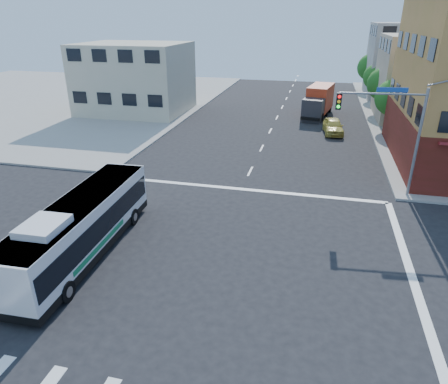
# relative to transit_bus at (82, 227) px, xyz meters

# --- Properties ---
(ground) EXTENTS (120.00, 120.00, 0.00)m
(ground) POSITION_rel_transit_bus_xyz_m (5.94, 0.28, -1.55)
(ground) COLOR black
(ground) RESTS_ON ground
(sidewalk_nw) EXTENTS (50.00, 50.00, 0.15)m
(sidewalk_nw) POSITION_rel_transit_bus_xyz_m (-29.06, 35.28, -1.47)
(sidewalk_nw) COLOR gray
(sidewalk_nw) RESTS_ON ground
(building_east_near) EXTENTS (12.06, 10.06, 9.00)m
(building_east_near) POSITION_rel_transit_bus_xyz_m (22.92, 34.26, 2.96)
(building_east_near) COLOR #BBA88F
(building_east_near) RESTS_ON ground
(building_east_far) EXTENTS (12.06, 10.06, 10.00)m
(building_east_far) POSITION_rel_transit_bus_xyz_m (22.92, 48.26, 3.46)
(building_east_far) COLOR #AAAAA5
(building_east_far) RESTS_ON ground
(building_west) EXTENTS (12.06, 10.06, 8.00)m
(building_west) POSITION_rel_transit_bus_xyz_m (-11.08, 30.26, 2.46)
(building_west) COLOR beige
(building_west) RESTS_ON ground
(signal_mast_ne) EXTENTS (7.91, 1.13, 8.07)m
(signal_mast_ne) POSITION_rel_transit_bus_xyz_m (15.02, 10.90, 3.43)
(signal_mast_ne) COLOR gray
(signal_mast_ne) RESTS_ON ground
(street_tree_a) EXTENTS (3.60, 3.60, 5.53)m
(street_tree_a) POSITION_rel_transit_bus_xyz_m (17.84, 28.21, 2.04)
(street_tree_a) COLOR #3B2215
(street_tree_a) RESTS_ON ground
(street_tree_b) EXTENTS (3.80, 3.80, 5.79)m
(street_tree_b) POSITION_rel_transit_bus_xyz_m (17.84, 36.21, 2.20)
(street_tree_b) COLOR #3B2215
(street_tree_b) RESTS_ON ground
(street_tree_c) EXTENTS (3.40, 3.40, 5.29)m
(street_tree_c) POSITION_rel_transit_bus_xyz_m (17.84, 44.21, 1.91)
(street_tree_c) COLOR #3B2215
(street_tree_c) RESTS_ON ground
(street_tree_d) EXTENTS (4.00, 4.00, 6.03)m
(street_tree_d) POSITION_rel_transit_bus_xyz_m (17.84, 52.21, 2.33)
(street_tree_d) COLOR #3B2215
(street_tree_d) RESTS_ON ground
(transit_bus) EXTENTS (2.68, 10.78, 3.17)m
(transit_bus) POSITION_rel_transit_bus_xyz_m (0.00, 0.00, 0.00)
(transit_bus) COLOR black
(transit_bus) RESTS_ON ground
(box_truck) EXTENTS (3.52, 7.91, 3.44)m
(box_truck) POSITION_rel_transit_bus_xyz_m (10.45, 33.13, 0.12)
(box_truck) COLOR #29282D
(box_truck) RESTS_ON ground
(parked_car) EXTENTS (2.22, 4.58, 1.51)m
(parked_car) POSITION_rel_transit_bus_xyz_m (12.15, 25.75, -0.80)
(parked_car) COLOR gold
(parked_car) RESTS_ON ground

